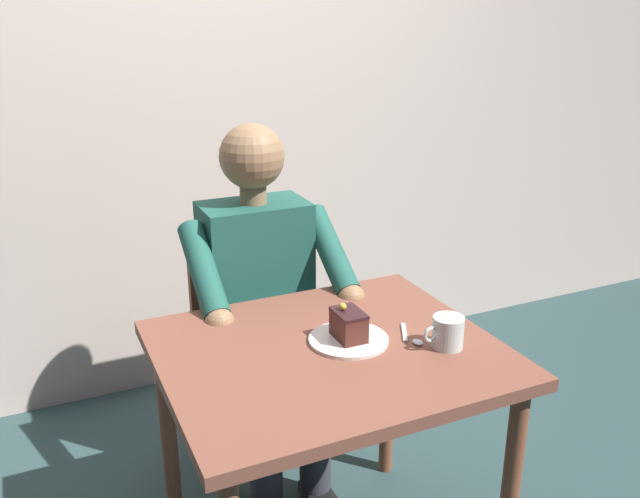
{
  "coord_description": "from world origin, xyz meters",
  "views": [
    {
      "loc": [
        0.69,
        1.46,
        1.61
      ],
      "look_at": [
        -0.02,
        -0.1,
        1.0
      ],
      "focal_mm": 37.38,
      "sensor_mm": 36.0,
      "label": 1
    }
  ],
  "objects": [
    {
      "name": "cake_slice",
      "position": [
        -0.07,
        -0.01,
        0.8
      ],
      "size": [
        0.07,
        0.11,
        0.1
      ],
      "color": "#4D241D",
      "rests_on": "dessert_plate"
    },
    {
      "name": "coffee_cup",
      "position": [
        -0.29,
        0.13,
        0.8
      ],
      "size": [
        0.12,
        0.09,
        0.09
      ],
      "color": "silver",
      "rests_on": "dining_table"
    },
    {
      "name": "chair",
      "position": [
        0.0,
        -0.69,
        0.5
      ],
      "size": [
        0.42,
        0.42,
        0.9
      ],
      "color": "brown",
      "rests_on": "ground"
    },
    {
      "name": "dessert_spoon",
      "position": [
        -0.23,
        0.05,
        0.76
      ],
      "size": [
        0.06,
        0.14,
        0.01
      ],
      "color": "silver",
      "rests_on": "dining_table"
    },
    {
      "name": "dessert_plate",
      "position": [
        -0.07,
        -0.01,
        0.76
      ],
      "size": [
        0.22,
        0.22,
        0.01
      ],
      "primitive_type": "cylinder",
      "color": "silver",
      "rests_on": "dining_table"
    },
    {
      "name": "seated_person",
      "position": [
        0.0,
        -0.52,
        0.67
      ],
      "size": [
        0.53,
        0.58,
        1.28
      ],
      "color": "#1D5146",
      "rests_on": "ground"
    },
    {
      "name": "cafe_rear_panel",
      "position": [
        0.0,
        -1.36,
        1.5
      ],
      "size": [
        6.4,
        0.12,
        3.0
      ],
      "primitive_type": "cube",
      "color": "beige",
      "rests_on": "ground"
    },
    {
      "name": "dining_table",
      "position": [
        0.0,
        0.0,
        0.65
      ],
      "size": [
        0.9,
        0.78,
        0.75
      ],
      "color": "brown",
      "rests_on": "ground"
    }
  ]
}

